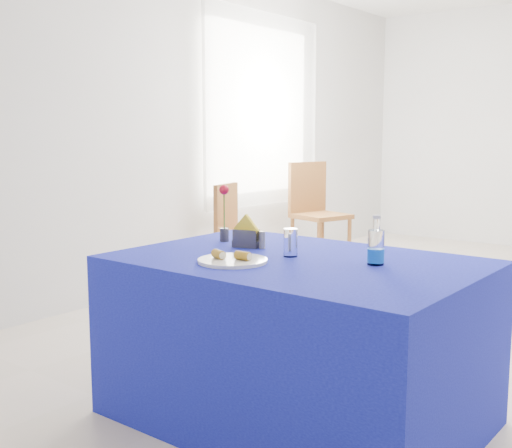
{
  "coord_description": "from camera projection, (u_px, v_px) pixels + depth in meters",
  "views": [
    {
      "loc": [
        1.47,
        -4.26,
        1.32
      ],
      "look_at": [
        -0.28,
        -2.03,
        0.92
      ],
      "focal_mm": 45.0,
      "sensor_mm": 36.0,
      "label": 1
    }
  ],
  "objects": [
    {
      "name": "floor",
      "position": [
        471.0,
        328.0,
        4.4
      ],
      "size": [
        7.0,
        7.0,
        0.0
      ],
      "primitive_type": "plane",
      "color": "beige",
      "rests_on": "ground"
    },
    {
      "name": "room_shell",
      "position": [
        484.0,
        67.0,
        4.16
      ],
      "size": [
        7.0,
        7.0,
        7.0
      ],
      "color": "silver",
      "rests_on": "ground"
    },
    {
      "name": "window_pane",
      "position": [
        259.0,
        110.0,
        6.32
      ],
      "size": [
        0.04,
        1.5,
        1.6
      ],
      "primitive_type": "cube",
      "color": "white",
      "rests_on": "room_shell"
    },
    {
      "name": "curtain",
      "position": [
        265.0,
        110.0,
        6.28
      ],
      "size": [
        0.04,
        1.75,
        1.85
      ],
      "primitive_type": "cube",
      "color": "white",
      "rests_on": "room_shell"
    },
    {
      "name": "plate",
      "position": [
        233.0,
        261.0,
        2.81
      ],
      "size": [
        0.31,
        0.31,
        0.01
      ],
      "primitive_type": "cylinder",
      "color": "silver",
      "rests_on": "blue_table"
    },
    {
      "name": "drinking_glass",
      "position": [
        291.0,
        243.0,
        2.94
      ],
      "size": [
        0.06,
        0.06,
        0.13
      ],
      "primitive_type": "cylinder",
      "color": "white",
      "rests_on": "blue_table"
    },
    {
      "name": "salt_shaker",
      "position": [
        292.0,
        242.0,
        3.1
      ],
      "size": [
        0.03,
        0.03,
        0.08
      ],
      "primitive_type": "cylinder",
      "color": "slate",
      "rests_on": "blue_table"
    },
    {
      "name": "pepper_shaker",
      "position": [
        262.0,
        240.0,
        3.14
      ],
      "size": [
        0.03,
        0.03,
        0.08
      ],
      "primitive_type": "cylinder",
      "color": "slate",
      "rests_on": "blue_table"
    },
    {
      "name": "blue_table",
      "position": [
        296.0,
        339.0,
        2.95
      ],
      "size": [
        1.6,
        1.1,
        0.76
      ],
      "color": "navy",
      "rests_on": "floor"
    },
    {
      "name": "water_bottle",
      "position": [
        376.0,
        248.0,
        2.76
      ],
      "size": [
        0.07,
        0.07,
        0.21
      ],
      "color": "silver",
      "rests_on": "blue_table"
    },
    {
      "name": "napkin_holder",
      "position": [
        246.0,
        238.0,
        3.18
      ],
      "size": [
        0.15,
        0.09,
        0.17
      ],
      "color": "#333337",
      "rests_on": "blue_table"
    },
    {
      "name": "rose_vase",
      "position": [
        224.0,
        214.0,
        3.34
      ],
      "size": [
        0.05,
        0.05,
        0.3
      ],
      "color": "#29282E",
      "rests_on": "blue_table"
    },
    {
      "name": "chair_win_a",
      "position": [
        236.0,
        228.0,
        5.52
      ],
      "size": [
        0.49,
        0.49,
        0.89
      ],
      "rotation": [
        0.0,
        0.0,
        1.82
      ],
      "color": "brown",
      "rests_on": "floor"
    },
    {
      "name": "chair_win_b",
      "position": [
        315.0,
        206.0,
        6.38
      ],
      "size": [
        0.57,
        0.57,
        1.04
      ],
      "rotation": [
        0.0,
        0.0,
        1.29
      ],
      "color": "brown",
      "rests_on": "floor"
    },
    {
      "name": "banana_pieces",
      "position": [
        231.0,
        255.0,
        2.8
      ],
      "size": [
        0.18,
        0.09,
        0.04
      ],
      "color": "gold",
      "rests_on": "plate"
    }
  ]
}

